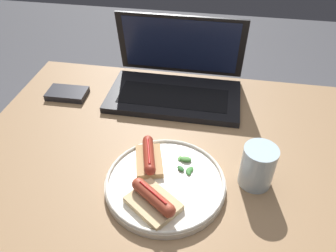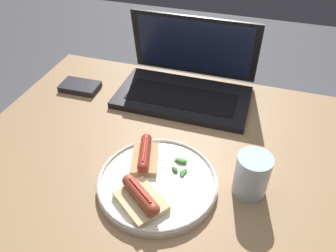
{
  "view_description": "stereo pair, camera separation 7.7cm",
  "coord_description": "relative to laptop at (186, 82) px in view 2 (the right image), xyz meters",
  "views": [
    {
      "loc": [
        0.05,
        -0.5,
        1.33
      ],
      "look_at": [
        -0.05,
        0.08,
        0.84
      ],
      "focal_mm": 35.0,
      "sensor_mm": 36.0,
      "label": 1
    },
    {
      "loc": [
        0.13,
        -0.48,
        1.33
      ],
      "look_at": [
        -0.05,
        0.08,
        0.84
      ],
      "focal_mm": 35.0,
      "sensor_mm": 36.0,
      "label": 2
    }
  ],
  "objects": [
    {
      "name": "external_drive",
      "position": [
        -0.31,
        -0.07,
        -0.03
      ],
      "size": [
        0.12,
        0.07,
        0.02
      ],
      "rotation": [
        0.0,
        0.0,
        0.03
      ],
      "color": "#232328",
      "rests_on": "desk"
    },
    {
      "name": "plate",
      "position": [
        0.03,
        -0.36,
        -0.03
      ],
      "size": [
        0.26,
        0.26,
        0.02
      ],
      "color": "silver",
      "rests_on": "desk"
    },
    {
      "name": "salad_pile",
      "position": [
        0.07,
        -0.3,
        -0.02
      ],
      "size": [
        0.04,
        0.06,
        0.01
      ],
      "color": "#387A33",
      "rests_on": "plate"
    },
    {
      "name": "sausage_toast_middle",
      "position": [
        -0.01,
        -0.31,
        -0.01
      ],
      "size": [
        0.08,
        0.11,
        0.04
      ],
      "rotation": [
        0.0,
        0.0,
        4.99
      ],
      "color": "tan",
      "rests_on": "plate"
    },
    {
      "name": "desk",
      "position": [
        0.07,
        -0.31,
        -0.12
      ],
      "size": [
        1.06,
        0.85,
        0.78
      ],
      "color": "#93704C",
      "rests_on": "ground_plane"
    },
    {
      "name": "sausage_toast_left",
      "position": [
        0.02,
        -0.42,
        -0.01
      ],
      "size": [
        0.12,
        0.12,
        0.04
      ],
      "rotation": [
        0.0,
        0.0,
        5.66
      ],
      "color": "#D6B784",
      "rests_on": "plate"
    },
    {
      "name": "laptop",
      "position": [
        0.0,
        0.0,
        0.0
      ],
      "size": [
        0.38,
        0.24,
        0.21
      ],
      "color": "black",
      "rests_on": "desk"
    },
    {
      "name": "drinking_glass",
      "position": [
        0.22,
        -0.31,
        0.01
      ],
      "size": [
        0.07,
        0.07,
        0.1
      ],
      "color": "silver",
      "rests_on": "desk"
    }
  ]
}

